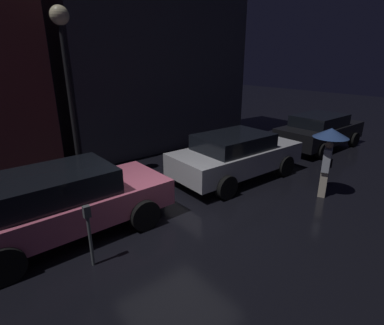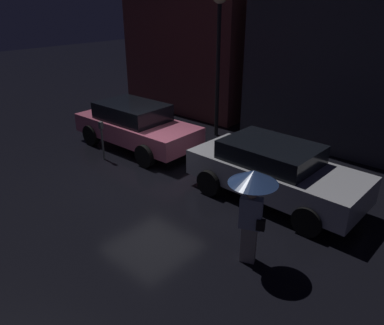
# 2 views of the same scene
# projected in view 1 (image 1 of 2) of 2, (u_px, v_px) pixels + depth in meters

# --- Properties ---
(ground_plane) EXTENTS (60.00, 60.00, 0.00)m
(ground_plane) POSITION_uv_depth(u_px,v_px,m) (176.00, 227.00, 6.96)
(ground_plane) COLOR black
(building_facade_right) EXTENTS (7.95, 3.00, 9.78)m
(building_facade_right) POSITION_uv_depth(u_px,v_px,m) (153.00, 27.00, 12.27)
(building_facade_right) COLOR #3D3D47
(building_facade_right) RESTS_ON ground
(parked_car_pink) EXTENTS (4.52, 2.03, 1.52)m
(parked_car_pink) POSITION_uv_depth(u_px,v_px,m) (64.00, 201.00, 6.44)
(parked_car_pink) COLOR #DB6684
(parked_car_pink) RESTS_ON ground
(parked_car_silver) EXTENTS (4.44, 2.06, 1.48)m
(parked_car_silver) POSITION_uv_depth(u_px,v_px,m) (236.00, 155.00, 9.57)
(parked_car_silver) COLOR #B7B7BF
(parked_car_silver) RESTS_ON ground
(parked_car_black) EXTENTS (4.37, 2.01, 1.46)m
(parked_car_black) POSITION_uv_depth(u_px,v_px,m) (320.00, 130.00, 12.84)
(parked_car_black) COLOR black
(parked_car_black) RESTS_ON ground
(pedestrian_with_umbrella) EXTENTS (0.91, 0.91, 1.97)m
(pedestrian_with_umbrella) POSITION_uv_depth(u_px,v_px,m) (329.00, 145.00, 8.05)
(pedestrian_with_umbrella) COLOR beige
(pedestrian_with_umbrella) RESTS_ON ground
(parking_meter) EXTENTS (0.12, 0.10, 1.25)m
(parking_meter) POSITION_uv_depth(u_px,v_px,m) (89.00, 229.00, 5.44)
(parking_meter) COLOR #4C5154
(parking_meter) RESTS_ON ground
(street_lamp_near) EXTENTS (0.50, 0.50, 5.04)m
(street_lamp_near) POSITION_uv_depth(u_px,v_px,m) (65.00, 57.00, 8.26)
(street_lamp_near) COLOR black
(street_lamp_near) RESTS_ON ground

